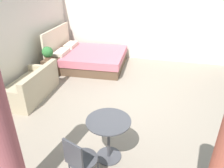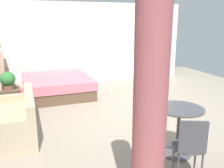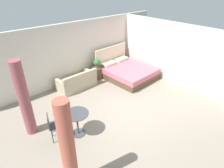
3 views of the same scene
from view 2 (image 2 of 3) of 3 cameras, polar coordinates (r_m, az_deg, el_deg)
The scene contains 9 objects.
ground_plane at distance 5.52m, azimuth 4.23°, elevation -6.79°, with size 9.24×9.10×0.02m, color gray.
wall_right at distance 8.15m, azimuth -4.09°, elevation 9.44°, with size 0.12×6.10×2.58m, color silver.
bed at distance 6.87m, azimuth -15.36°, elevation -0.42°, with size 2.06×2.36×1.25m.
couch at distance 4.71m, azimuth -21.98°, elevation -8.08°, with size 1.62×0.86×0.76m.
nightstand at distance 5.93m, azimuth -22.41°, elevation -3.50°, with size 0.54×0.39×0.54m.
potted_plant at distance 5.71m, azimuth -23.10°, elevation 0.89°, with size 0.32×0.32×0.41m.
balcony_table at distance 3.79m, azimuth 15.25°, elevation -8.61°, with size 0.71×0.71×0.75m.
cafe_chair_near_window at distance 3.19m, azimuth 17.78°, elevation -13.28°, with size 0.53×0.53×0.87m.
curtain_right at distance 2.27m, azimuth 8.80°, elevation -6.75°, with size 0.31×0.31×2.32m.
Camera 2 is at (-4.75, 1.99, 1.97)m, focal length 39.22 mm.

